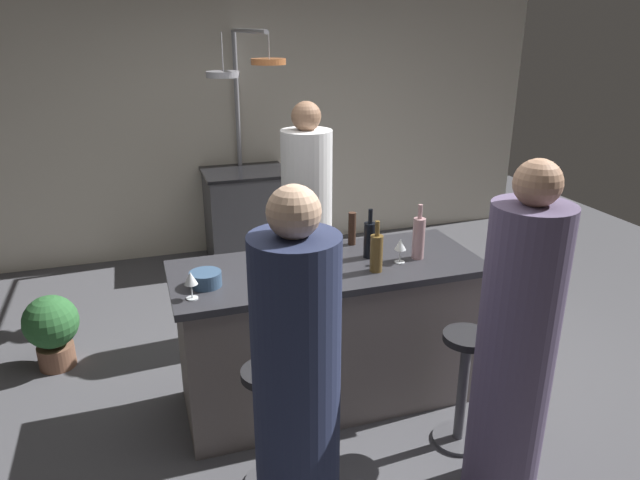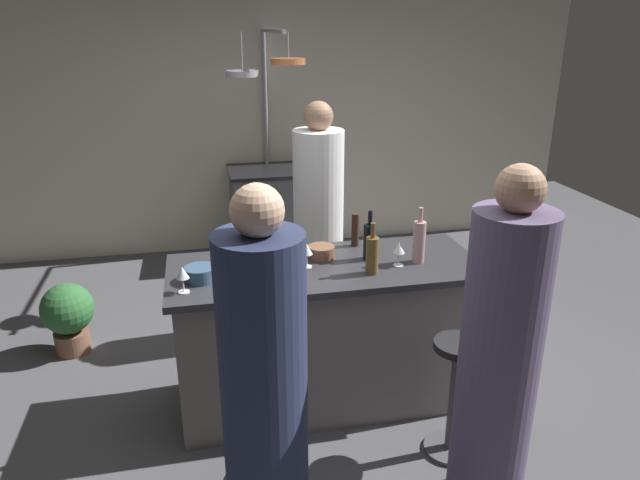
% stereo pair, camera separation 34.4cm
% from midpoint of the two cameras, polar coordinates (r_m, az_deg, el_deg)
% --- Properties ---
extents(ground_plane, '(9.00, 9.00, 0.00)m').
position_cam_midpoint_polar(ground_plane, '(3.79, -1.96, -15.14)').
color(ground_plane, '#4C4C51').
extents(back_wall, '(6.40, 0.16, 2.60)m').
position_cam_midpoint_polar(back_wall, '(5.94, -10.00, 11.41)').
color(back_wall, beige).
rests_on(back_wall, ground_plane).
extents(kitchen_island, '(1.80, 0.72, 0.90)m').
position_cam_midpoint_polar(kitchen_island, '(3.54, -2.05, -9.18)').
color(kitchen_island, slate).
rests_on(kitchen_island, ground_plane).
extents(stove_range, '(0.80, 0.64, 0.89)m').
position_cam_midpoint_polar(stove_range, '(5.75, -8.88, 2.42)').
color(stove_range, '#47474C').
rests_on(stove_range, ground_plane).
extents(chef, '(0.36, 0.36, 1.72)m').
position_cam_midpoint_polar(chef, '(4.24, -3.60, 1.03)').
color(chef, white).
rests_on(chef, ground_plane).
extents(bar_stool_right, '(0.28, 0.28, 0.68)m').
position_cam_midpoint_polar(bar_stool_right, '(3.29, 10.90, -13.77)').
color(bar_stool_right, '#4C4C51').
rests_on(bar_stool_right, ground_plane).
extents(guest_right, '(0.36, 0.36, 1.69)m').
position_cam_midpoint_polar(guest_right, '(2.81, 15.25, -10.73)').
color(guest_right, '#594C6B').
rests_on(guest_right, ground_plane).
extents(bar_stool_left, '(0.28, 0.28, 0.68)m').
position_cam_midpoint_polar(bar_stool_left, '(2.99, -8.39, -17.49)').
color(bar_stool_left, '#4C4C51').
rests_on(bar_stool_left, ground_plane).
extents(guest_left, '(0.35, 0.35, 1.68)m').
position_cam_midpoint_polar(guest_left, '(2.45, -6.47, -15.42)').
color(guest_left, '#262D4C').
rests_on(guest_left, ground_plane).
extents(overhead_pot_rack, '(0.61, 1.34, 2.17)m').
position_cam_midpoint_polar(overhead_pot_rack, '(5.08, -9.45, 13.89)').
color(overhead_pot_rack, gray).
rests_on(overhead_pot_rack, ground_plane).
extents(potted_plant, '(0.36, 0.36, 0.52)m').
position_cam_midpoint_polar(potted_plant, '(4.39, -26.94, -7.72)').
color(potted_plant, brown).
rests_on(potted_plant, ground_plane).
extents(pepper_mill, '(0.05, 0.05, 0.21)m').
position_cam_midpoint_polar(pepper_mill, '(3.62, 0.45, 1.08)').
color(pepper_mill, '#382319').
rests_on(pepper_mill, kitchen_island).
extents(wine_bottle_dark, '(0.07, 0.07, 0.30)m').
position_cam_midpoint_polar(wine_bottle_dark, '(3.42, 2.04, 0.03)').
color(wine_bottle_dark, black).
rests_on(wine_bottle_dark, kitchen_island).
extents(wine_bottle_rose, '(0.07, 0.07, 0.33)m').
position_cam_midpoint_polar(wine_bottle_rose, '(3.42, 6.84, 0.21)').
color(wine_bottle_rose, '#B78C8E').
rests_on(wine_bottle_rose, kitchen_island).
extents(wine_bottle_amber, '(0.07, 0.07, 0.30)m').
position_cam_midpoint_polar(wine_bottle_amber, '(3.22, 2.53, -1.27)').
color(wine_bottle_amber, brown).
rests_on(wine_bottle_amber, kitchen_island).
extents(wine_glass_by_chef, '(0.07, 0.07, 0.15)m').
position_cam_midpoint_polar(wine_glass_by_chef, '(3.27, -4.00, -1.10)').
color(wine_glass_by_chef, silver).
rests_on(wine_glass_by_chef, kitchen_island).
extents(wine_glass_near_right_guest, '(0.07, 0.07, 0.15)m').
position_cam_midpoint_polar(wine_glass_near_right_guest, '(3.01, -15.80, -3.84)').
color(wine_glass_near_right_guest, silver).
rests_on(wine_glass_near_right_guest, kitchen_island).
extents(wine_glass_near_left_guest, '(0.07, 0.07, 0.15)m').
position_cam_midpoint_polar(wine_glass_near_left_guest, '(3.35, 5.00, -0.62)').
color(wine_glass_near_left_guest, silver).
rests_on(wine_glass_near_left_guest, kitchen_island).
extents(mixing_bowl_blue, '(0.17, 0.17, 0.08)m').
position_cam_midpoint_polar(mixing_bowl_blue, '(3.16, -14.26, -3.79)').
color(mixing_bowl_blue, '#334C6B').
rests_on(mixing_bowl_blue, kitchen_island).
extents(mixing_bowl_wooden, '(0.16, 0.16, 0.08)m').
position_cam_midpoint_polar(mixing_bowl_wooden, '(3.43, -2.68, -1.25)').
color(mixing_bowl_wooden, brown).
rests_on(mixing_bowl_wooden, kitchen_island).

